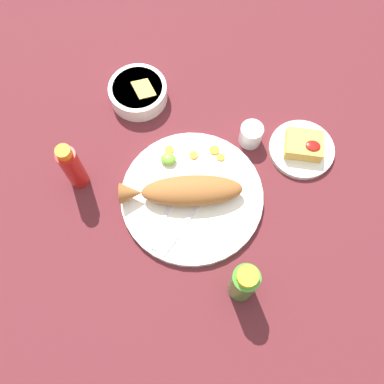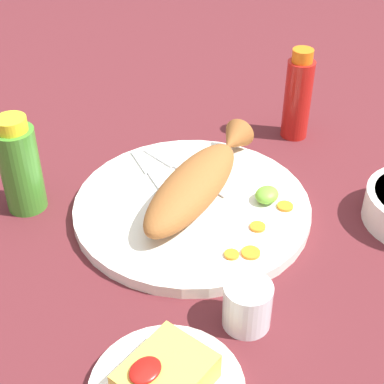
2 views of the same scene
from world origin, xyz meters
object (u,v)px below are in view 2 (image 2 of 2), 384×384
fried_fish (197,181)px  fork_near (153,176)px  hot_sauce_bottle_green (20,166)px  main_plate (192,207)px  fork_far (179,168)px  hot_sauce_bottle_red (298,96)px  salt_cup (247,307)px

fried_fish → fork_near: (0.00, -0.09, -0.03)m
fork_near → hot_sauce_bottle_green: bearing=80.6°
main_plate → hot_sauce_bottle_green: hot_sauce_bottle_green is taller
fork_far → hot_sauce_bottle_red: bearing=-100.5°
fork_far → hot_sauce_bottle_green: (0.20, -0.14, 0.05)m
fork_near → fork_far: bearing=-85.4°
fried_fish → fork_near: fried_fish is taller
fork_near → fork_far: same height
main_plate → fork_near: fork_near is taller
fried_fish → fork_far: 0.08m
main_plate → salt_cup: salt_cup is taller
fried_fish → fork_near: bearing=-99.0°
main_plate → salt_cup: (0.13, 0.18, 0.02)m
fried_fish → hot_sauce_bottle_red: (-0.27, 0.01, 0.03)m
fork_far → fried_fish: bearing=157.5°
fried_fish → salt_cup: 0.24m
main_plate → hot_sauce_bottle_red: size_ratio=2.16×
main_plate → salt_cup: bearing=55.1°
main_plate → fork_far: bearing=-128.7°
hot_sauce_bottle_red → salt_cup: size_ratio=2.70×
fork_near → hot_sauce_bottle_red: (-0.28, 0.10, 0.06)m
salt_cup → hot_sauce_bottle_green: bearing=-87.9°
fork_near → hot_sauce_bottle_red: hot_sauce_bottle_red is taller
main_plate → hot_sauce_bottle_green: size_ratio=2.31×
fork_near → hot_sauce_bottle_green: 0.20m
main_plate → salt_cup: 0.22m
fork_near → fork_far: 0.05m
fork_far → salt_cup: salt_cup is taller
salt_cup → main_plate: bearing=-124.9°
hot_sauce_bottle_red → main_plate: bearing=-1.4°
hot_sauce_bottle_green → hot_sauce_bottle_red: bearing=153.5°
fork_far → hot_sauce_bottle_red: (-0.23, 0.08, 0.06)m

